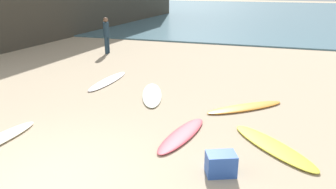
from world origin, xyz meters
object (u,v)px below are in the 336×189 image
Objects in this scene: surfboard_5 at (152,94)px; beach_cooler at (221,164)px; surfboard_2 at (182,135)px; surfboard_0 at (108,81)px; beachgoer_near at (106,34)px; surfboard_6 at (245,107)px; surfboard_4 at (273,146)px.

surfboard_5 is 4.24× the size of beach_cooler.
surfboard_2 reaches higher than surfboard_5.
surfboard_2 is 1.66m from beach_cooler.
surfboard_0 is 4.90m from beachgoer_near.
surfboard_6 is (4.81, -1.13, 0.00)m from surfboard_0.
surfboard_2 is 0.87× the size of surfboard_6.
beachgoer_near is 3.24× the size of beach_cooler.
surfboard_0 is 4.88m from surfboard_2.
surfboard_0 is 1.09× the size of surfboard_5.
surfboard_4 is at bearing -167.30° from surfboard_2.
beachgoer_near is (-7.79, 7.52, 0.92)m from surfboard_4.
surfboard_6 is at bearing 87.37° from beach_cooler.
surfboard_6 is 4.46× the size of beach_cooler.
surfboard_4 is at bearing 151.05° from surfboard_0.
surfboard_5 is (-3.59, 2.36, -0.00)m from surfboard_4.
surfboard_2 is 9.58m from beachgoer_near.
surfboard_6 is at bearing 168.15° from surfboard_0.
surfboard_6 is 1.38× the size of beachgoer_near.
beach_cooler is (2.68, -3.67, 0.17)m from surfboard_5.
beach_cooler is (4.65, -4.57, 0.18)m from surfboard_0.
beachgoer_near reaches higher than surfboard_2.
surfboard_4 reaches higher than surfboard_5.
beachgoer_near is at bearing -70.85° from surfboard_5.
beachgoer_near is at bearing -166.56° from surfboard_6.
surfboard_5 is 0.95× the size of surfboard_6.
surfboard_0 is 4.94m from surfboard_6.
beachgoer_near is at bearing -61.00° from surfboard_0.
surfboard_4 is 2.25m from surfboard_6.
surfboard_4 is at bearing -134.11° from beachgoer_near.
beachgoer_near is at bearing -41.19° from surfboard_2.
beach_cooler is at bearing 136.94° from surfboard_0.
surfboard_6 is 8.91m from beachgoer_near.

